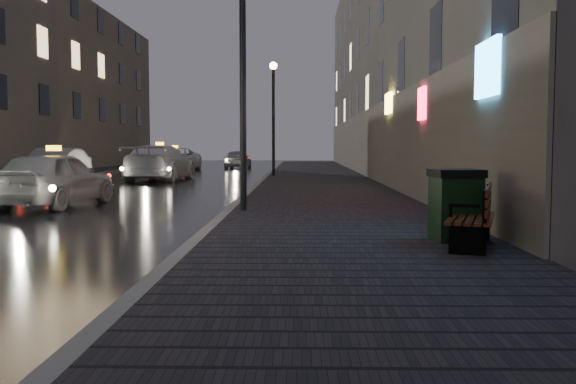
# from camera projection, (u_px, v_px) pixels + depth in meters

# --- Properties ---
(ground) EXTENTS (120.00, 120.00, 0.00)m
(ground) POSITION_uv_depth(u_px,v_px,m) (57.00, 269.00, 8.12)
(ground) COLOR black
(ground) RESTS_ON ground
(sidewalk) EXTENTS (4.60, 58.00, 0.15)m
(sidewalk) POSITION_uv_depth(u_px,v_px,m) (318.00, 179.00, 28.99)
(sidewalk) COLOR black
(sidewalk) RESTS_ON ground
(curb) EXTENTS (0.20, 58.00, 0.15)m
(curb) POSITION_uv_depth(u_px,v_px,m) (265.00, 178.00, 29.03)
(curb) COLOR slate
(curb) RESTS_ON ground
(sidewalk_far) EXTENTS (2.40, 58.00, 0.15)m
(sidewalk_far) POSITION_uv_depth(u_px,v_px,m) (42.00, 178.00, 29.22)
(sidewalk_far) COLOR black
(sidewalk_far) RESTS_ON ground
(curb_far) EXTENTS (0.20, 58.00, 0.15)m
(curb_far) POSITION_uv_depth(u_px,v_px,m) (70.00, 178.00, 29.20)
(curb_far) COLOR slate
(curb_far) RESTS_ON ground
(building_near) EXTENTS (1.80, 50.00, 13.00)m
(building_near) POSITION_uv_depth(u_px,v_px,m) (379.00, 48.00, 32.45)
(building_near) COLOR #605B54
(building_near) RESTS_ON ground
(building_far_c) EXTENTS (6.00, 22.00, 11.00)m
(building_far_c) POSITION_uv_depth(u_px,v_px,m) (73.00, 92.00, 46.86)
(building_far_c) COLOR #6B6051
(building_far_c) RESTS_ON ground
(lamp_near) EXTENTS (0.36, 0.36, 5.28)m
(lamp_near) POSITION_uv_depth(u_px,v_px,m) (243.00, 56.00, 13.82)
(lamp_near) COLOR black
(lamp_near) RESTS_ON sidewalk
(lamp_far) EXTENTS (0.36, 0.36, 5.28)m
(lamp_far) POSITION_uv_depth(u_px,v_px,m) (273.00, 104.00, 29.77)
(lamp_far) COLOR black
(lamp_far) RESTS_ON sidewalk
(bench) EXTENTS (1.08, 1.80, 0.87)m
(bench) POSITION_uv_depth(u_px,v_px,m) (476.00, 216.00, 8.95)
(bench) COLOR black
(bench) RESTS_ON sidewalk
(trash_bin) EXTENTS (0.77, 0.77, 1.07)m
(trash_bin) POSITION_uv_depth(u_px,v_px,m) (456.00, 204.00, 9.60)
(trash_bin) COLOR black
(trash_bin) RESTS_ON sidewalk
(taxi_near) EXTENTS (2.23, 4.39, 1.43)m
(taxi_near) POSITION_uv_depth(u_px,v_px,m) (55.00, 179.00, 16.40)
(taxi_near) COLOR silver
(taxi_near) RESTS_ON ground
(car_left_mid) EXTENTS (1.57, 4.47, 1.47)m
(car_left_mid) POSITION_uv_depth(u_px,v_px,m) (55.00, 166.00, 25.86)
(car_left_mid) COLOR #96969E
(car_left_mid) RESTS_ON ground
(taxi_mid) EXTENTS (2.57, 5.59, 1.58)m
(taxi_mid) POSITION_uv_depth(u_px,v_px,m) (160.00, 163.00, 28.77)
(taxi_mid) COLOR white
(taxi_mid) RESTS_ON ground
(taxi_far) EXTENTS (2.70, 5.30, 1.44)m
(taxi_far) POSITION_uv_depth(u_px,v_px,m) (175.00, 159.00, 39.59)
(taxi_far) COLOR silver
(taxi_far) RESTS_ON ground
(car_far) EXTENTS (1.73, 3.82, 1.27)m
(car_far) POSITION_uv_depth(u_px,v_px,m) (238.00, 159.00, 43.68)
(car_far) COLOR gray
(car_far) RESTS_ON ground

